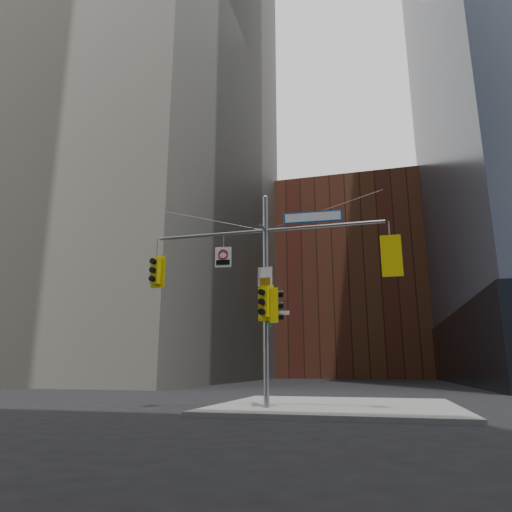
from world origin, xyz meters
The scene contains 14 objects.
ground centered at (0.00, 0.00, 0.00)m, with size 160.00×160.00×0.00m, color black.
sidewalk_corner centered at (2.00, 4.00, 0.07)m, with size 8.00×8.00×0.15m, color gray.
tower_nw centered at (-28.00, 32.00, 40.00)m, with size 36.00×36.00×80.00m, color gray.
brick_midrise centered at (0.00, 58.00, 14.00)m, with size 26.00×20.00×28.00m, color brown.
signal_assembly centered at (0.00, 1.99, 4.42)m, with size 8.00×0.80×7.30m.
traffic_light_west_arm centered at (-4.13, 2.01, 4.80)m, with size 0.57×0.49×1.20m.
traffic_light_east_arm centered at (4.11, 1.99, 4.80)m, with size 0.64×0.51×1.34m.
traffic_light_pole_side centered at (0.33, 2.01, 3.39)m, with size 0.49×0.42×1.14m.
traffic_light_pole_front centered at (0.00, 1.73, 3.45)m, with size 0.56×0.50×1.18m.
street_sign_blade centered at (1.65, 2.00, 6.35)m, with size 2.00×0.16×0.39m.
regulatory_sign_arm centered at (-1.53, 1.97, 5.17)m, with size 0.58×0.11×0.72m.
regulatory_sign_pole centered at (0.00, 1.88, 4.33)m, with size 0.50×0.07×0.66m.
street_blade_ew centered at (0.45, 2.00, 3.13)m, with size 0.67×0.06×0.13m.
street_blade_ns centered at (0.00, 2.45, 2.81)m, with size 0.10×0.84×0.17m.
Camera 1 is at (3.64, -12.70, 1.37)m, focal length 32.00 mm.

